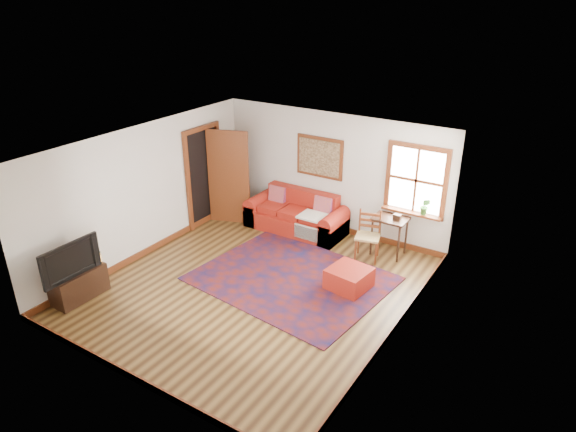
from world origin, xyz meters
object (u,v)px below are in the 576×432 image
Objects in this scene: red_leather_sofa at (297,217)px; ladder_back_chair at (368,234)px; media_cabinet at (79,284)px; side_table at (390,224)px; red_ottoman at (349,279)px.

red_leather_sofa is 2.25× the size of ladder_back_chair.
ladder_back_chair reaches higher than media_cabinet.
media_cabinet is at bearing -131.95° from side_table.
side_table is 0.85× the size of media_cabinet.
red_leather_sofa reaches higher than red_ottoman.
ladder_back_chair reaches higher than side_table.
red_leather_sofa is at bearing 149.94° from red_ottoman.
red_ottoman is 4.51m from media_cabinet.
side_table is 0.47m from ladder_back_chair.
media_cabinet is at bearing -136.57° from red_ottoman.
red_ottoman is (1.96, -1.51, -0.09)m from red_leather_sofa.
red_ottoman is at bearing -37.49° from red_leather_sofa.
media_cabinet is (-3.65, -2.65, 0.06)m from red_ottoman.
ladder_back_chair is at bearing 47.73° from media_cabinet.
red_ottoman is at bearing -93.46° from side_table.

